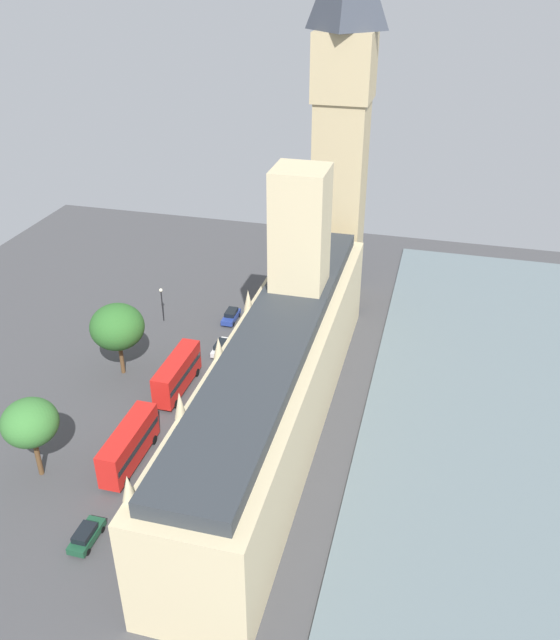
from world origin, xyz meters
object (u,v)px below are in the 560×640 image
object	(u,v)px
car_blue_far_end	(231,316)
car_dark_green_kerbside	(86,535)
double_decker_bus_midblock	(129,444)
clock_tower	(342,116)
double_decker_bus_under_trees	(177,373)
car_white_opposite_hall	(222,347)
street_lamp_corner	(162,298)
plane_tree_trailing	(30,423)
pedestrian_near_tower	(197,432)
parliament_building	(280,368)
pedestrian_leading	(263,324)
plane_tree_by_river_gate	(117,327)

from	to	relation	value
car_blue_far_end	car_dark_green_kerbside	world-z (taller)	same
car_blue_far_end	double_decker_bus_midblock	size ratio (longest dim) A/B	0.45
clock_tower	double_decker_bus_under_trees	bearing A→B (deg)	65.27
clock_tower	car_white_opposite_hall	size ratio (longest dim) A/B	11.79
double_decker_bus_midblock	car_dark_green_kerbside	bearing A→B (deg)	94.23
car_blue_far_end	street_lamp_corner	xyz separation A→B (m)	(10.27, 2.58, 3.08)
car_dark_green_kerbside	plane_tree_trailing	distance (m)	13.76
car_dark_green_kerbside	pedestrian_near_tower	xyz separation A→B (m)	(-4.79, -17.69, -0.16)
clock_tower	pedestrian_near_tower	size ratio (longest dim) A/B	35.25
clock_tower	car_dark_green_kerbside	size ratio (longest dim) A/B	12.52
parliament_building	car_blue_far_end	size ratio (longest dim) A/B	12.78
car_blue_far_end	plane_tree_trailing	world-z (taller)	plane_tree_trailing
clock_tower	car_white_opposite_hall	distance (m)	38.14
car_blue_far_end	pedestrian_leading	bearing A→B (deg)	170.28
parliament_building	clock_tower	distance (m)	41.35
car_blue_far_end	double_decker_bus_under_trees	xyz separation A→B (m)	(0.92, 19.38, 1.74)
car_white_opposite_hall	double_decker_bus_under_trees	xyz separation A→B (m)	(2.49, 10.26, 1.75)
car_blue_far_end	double_decker_bus_under_trees	world-z (taller)	double_decker_bus_under_trees
car_blue_far_end	plane_tree_by_river_gate	distance (m)	21.01
double_decker_bus_midblock	plane_tree_trailing	size ratio (longest dim) A/B	1.08
parliament_building	plane_tree_trailing	world-z (taller)	parliament_building
parliament_building	car_blue_far_end	bearing A→B (deg)	-58.43
pedestrian_leading	plane_tree_by_river_gate	world-z (taller)	plane_tree_by_river_gate
parliament_building	plane_tree_by_river_gate	xyz separation A→B (m)	(23.55, -4.86, -0.60)
pedestrian_near_tower	clock_tower	bearing A→B (deg)	104.57
plane_tree_trailing	street_lamp_corner	bearing A→B (deg)	-88.90
pedestrian_near_tower	plane_tree_trailing	xyz separation A→B (m)	(14.54, 10.21, 6.38)
car_white_opposite_hall	pedestrian_near_tower	bearing A→B (deg)	-78.69
double_decker_bus_under_trees	plane_tree_trailing	xyz separation A→B (m)	(8.67, 18.71, 4.47)
plane_tree_trailing	double_decker_bus_midblock	bearing A→B (deg)	-154.79
clock_tower	car_dark_green_kerbside	distance (m)	66.57
street_lamp_corner	double_decker_bus_under_trees	bearing A→B (deg)	119.11
car_white_opposite_hall	pedestrian_near_tower	size ratio (longest dim) A/B	2.99
clock_tower	street_lamp_corner	distance (m)	38.43
car_white_opposite_hall	plane_tree_trailing	bearing A→B (deg)	-109.95
street_lamp_corner	parliament_building	bearing A→B (deg)	140.56
clock_tower	double_decker_bus_midblock	size ratio (longest dim) A/B	5.40
parliament_building	car_white_opposite_hall	size ratio (longest dim) A/B	12.45
double_decker_bus_under_trees	double_decker_bus_midblock	bearing A→B (deg)	-88.57
car_dark_green_kerbside	double_decker_bus_under_trees	bearing A→B (deg)	92.56
parliament_building	pedestrian_leading	world-z (taller)	parliament_building
clock_tower	car_blue_far_end	distance (m)	34.29
car_white_opposite_hall	pedestrian_leading	bearing A→B (deg)	65.95
street_lamp_corner	car_dark_green_kerbside	bearing A→B (deg)	103.63
parliament_building	plane_tree_trailing	distance (m)	28.15
car_dark_green_kerbside	plane_tree_by_river_gate	world-z (taller)	plane_tree_by_river_gate
pedestrian_near_tower	car_dark_green_kerbside	bearing A→B (deg)	-78.11
clock_tower	double_decker_bus_midblock	distance (m)	55.96
car_white_opposite_hall	pedestrian_leading	xyz separation A→B (m)	(-3.87, -8.23, -0.17)
double_decker_bus_midblock	pedestrian_near_tower	xyz separation A→B (m)	(-5.67, -6.04, -1.91)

